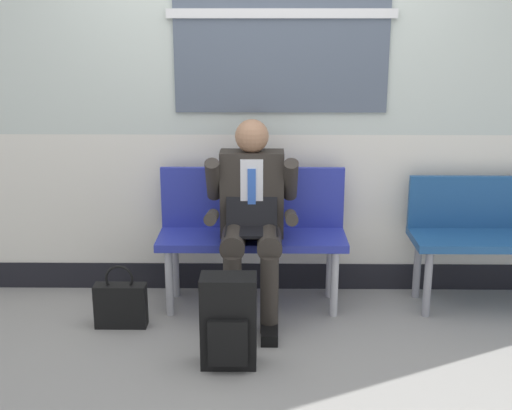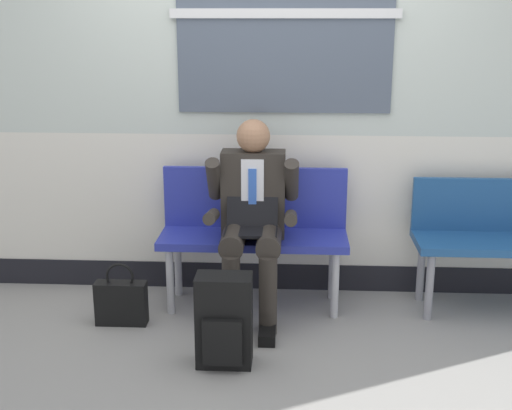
# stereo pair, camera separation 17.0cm
# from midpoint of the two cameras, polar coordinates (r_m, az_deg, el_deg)

# --- Properties ---
(ground_plane) EXTENTS (18.00, 18.00, 0.00)m
(ground_plane) POSITION_cam_midpoint_polar(r_m,az_deg,el_deg) (4.36, -0.77, -9.57)
(ground_plane) COLOR gray
(station_wall) EXTENTS (6.20, 0.16, 3.18)m
(station_wall) POSITION_cam_midpoint_polar(r_m,az_deg,el_deg) (4.50, -0.64, 12.15)
(station_wall) COLOR beige
(station_wall) RESTS_ON ground
(bench_with_person) EXTENTS (1.21, 0.42, 0.90)m
(bench_with_person) POSITION_cam_midpoint_polar(r_m,az_deg,el_deg) (4.43, -1.42, -1.72)
(bench_with_person) COLOR #28339E
(bench_with_person) RESTS_ON ground
(person_seated) EXTENTS (0.57, 0.70, 1.24)m
(person_seated) POSITION_cam_midpoint_polar(r_m,az_deg,el_deg) (4.20, -1.53, -0.86)
(person_seated) COLOR #2D2823
(person_seated) RESTS_ON ground
(backpack) EXTENTS (0.30, 0.22, 0.52)m
(backpack) POSITION_cam_midpoint_polar(r_m,az_deg,el_deg) (3.74, -3.64, -9.83)
(backpack) COLOR black
(backpack) RESTS_ON ground
(handbag) EXTENTS (0.32, 0.11, 0.40)m
(handbag) POSITION_cam_midpoint_polar(r_m,az_deg,el_deg) (4.31, -12.42, -8.15)
(handbag) COLOR black
(handbag) RESTS_ON ground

